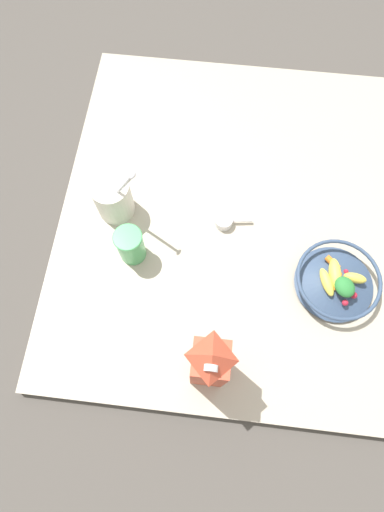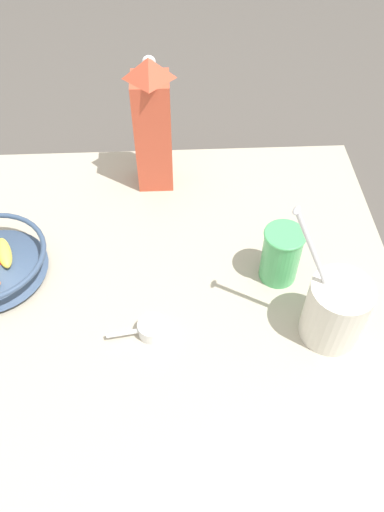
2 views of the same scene
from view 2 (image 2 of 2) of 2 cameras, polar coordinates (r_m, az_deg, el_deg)
ground_plane at (r=0.89m, az=-10.01°, el=-12.04°), size 6.00×6.00×0.00m
countertop at (r=0.88m, az=-10.15°, el=-11.55°), size 1.08×1.08×0.03m
milk_carton at (r=1.04m, az=-4.52°, el=14.68°), size 0.07×0.07×0.29m
yogurt_tub at (r=0.85m, az=16.12°, el=-5.76°), size 0.15×0.10×0.26m
drinking_cup at (r=0.91m, az=10.15°, el=0.25°), size 0.07×0.07×0.11m
measuring_scoop at (r=0.86m, az=-4.73°, el=-8.28°), size 0.10×0.05×0.03m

